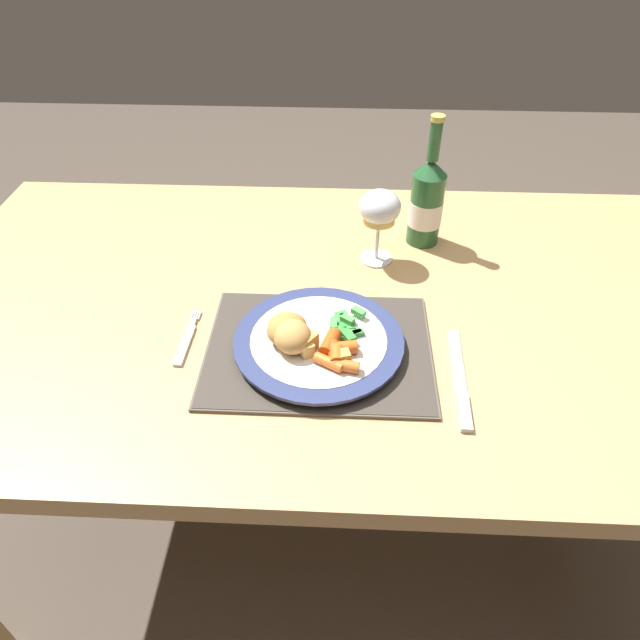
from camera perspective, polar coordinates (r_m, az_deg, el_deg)
name	(u,v)px	position (r m, az deg, el deg)	size (l,w,h in m)	color
ground_plane	(321,519)	(1.59, 0.15, -19.27)	(6.00, 6.00, 0.00)	#4C4238
dining_table	(322,334)	(1.08, 0.21, -1.45)	(1.48, 0.85, 0.74)	tan
placemat	(319,349)	(0.92, -0.09, -2.94)	(0.36, 0.28, 0.01)	brown
dinner_plate	(318,342)	(0.91, -0.25, -2.26)	(0.27, 0.27, 0.02)	white
breaded_croquettes	(288,331)	(0.89, -3.21, -1.09)	(0.09, 0.10, 0.05)	#B77F3D
green_beans_pile	(346,325)	(0.92, 2.62, -0.50)	(0.06, 0.09, 0.02)	#4CA84C
glazed_carrots	(336,353)	(0.87, 1.64, -3.31)	(0.07, 0.09, 0.02)	orange
fork	(186,341)	(0.96, -13.22, -2.07)	(0.02, 0.13, 0.01)	silver
table_knife	(461,386)	(0.89, 13.88, -6.43)	(0.03, 0.21, 0.01)	silver
wine_glass	(380,210)	(1.08, 5.98, 10.84)	(0.08, 0.08, 0.15)	silver
bottle	(427,202)	(1.16, 10.61, 11.53)	(0.07, 0.07, 0.26)	#23562D
roast_potatoes	(314,346)	(0.87, -0.59, -2.64)	(0.09, 0.06, 0.03)	gold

